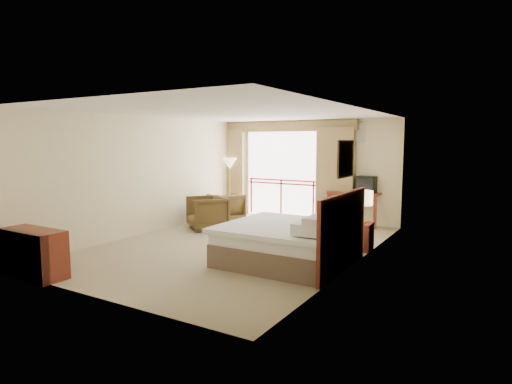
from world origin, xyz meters
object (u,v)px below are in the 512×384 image
Objects in this scene: table_lamp at (364,199)px; floor_lamp at (230,166)px; armchair_near at (208,229)px; side_table at (208,209)px; dresser at (33,253)px; tv at (367,184)px; nightstand at (362,236)px; bed at (290,242)px; desk at (356,199)px; armchair_far at (226,221)px; wastebasket at (319,223)px.

floor_lamp reaches higher than table_lamp.
armchair_near is 1.51× the size of side_table.
floor_lamp reaches higher than dresser.
tv is at bearing 73.25° from armchair_near.
nightstand is at bearing -90.00° from table_lamp.
tv is at bearing 28.85° from side_table.
bed is 4.18m from dresser.
dresser is (-0.07, -4.39, 0.38)m from armchair_near.
desk is (-0.12, 4.03, 0.29)m from bed.
floor_lamp is (-0.76, 2.09, 1.43)m from armchair_near.
bed reaches higher than armchair_near.
armchair_near reaches higher than armchair_far.
desk is 3.80m from side_table.
nightstand is 0.88× the size of table_lamp.
desk is at bearing 69.29° from dresser.
nightstand is at bearing -44.27° from wastebasket.
nightstand is 4.20m from side_table.
wastebasket is 0.16× the size of floor_lamp.
desk is (-0.94, 2.50, 0.40)m from nightstand.
side_table is 0.52× the size of dresser.
side_table reaches higher than wastebasket.
table_lamp is 0.75× the size of armchair_far.
table_lamp is 3.99m from armchair_near.
armchair_near is at bearing 176.39° from nightstand.
dresser is at bearing -112.37° from wastebasket.
bed is 4.03m from tv.
side_table is at bearing -163.55° from tv.
nightstand is 0.92× the size of side_table.
floor_lamp reaches higher than desk.
floor_lamp is (-3.97, -0.28, 0.37)m from tv.
side_table is (-3.34, 2.03, 0.03)m from bed.
desk is at bearing 31.89° from side_table.
armchair_near is 0.67m from side_table.
armchair_near is at bearing 91.95° from dresser.
table_lamp is 0.47× the size of desk.
side_table is (-4.16, 0.50, 0.13)m from nightstand.
floor_lamp is (-4.61, 2.16, 1.16)m from nightstand.
armchair_near is (-2.32, -1.43, -0.14)m from wastebasket.
tv is 0.28× the size of floor_lamp.
desk is at bearing 5.40° from floor_lamp.
tv reaches higher than table_lamp.
wastebasket is (-0.71, 3.02, -0.24)m from bed.
armchair_far reaches higher than wastebasket.
tv reaches higher than armchair_near.
table_lamp is at bearing 87.38° from nightstand.
wastebasket is at bearing 103.24° from bed.
floor_lamp is 6.60m from dresser.
floor_lamp is (-0.45, 1.66, 1.03)m from side_table.
table_lamp is 2.48m from tv.
desk is 1.60× the size of armchair_far.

